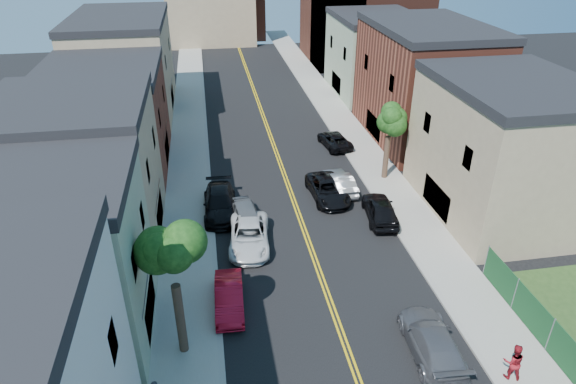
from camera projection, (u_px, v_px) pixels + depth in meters
name	position (u px, v px, depth m)	size (l,w,h in m)	color
sidewalk_left	(188.00, 142.00, 46.80)	(3.20, 100.00, 0.15)	gray
sidewalk_right	(350.00, 132.00, 49.11)	(3.20, 100.00, 0.15)	gray
curb_left	(207.00, 141.00, 47.05)	(0.30, 100.00, 0.15)	gray
curb_right	(333.00, 133.00, 48.85)	(0.30, 100.00, 0.15)	gray
bldg_left_palegrn	(43.00, 270.00, 23.19)	(9.00, 8.00, 8.50)	gray
bldg_left_tan_near	(80.00, 178.00, 30.83)	(9.00, 10.00, 9.00)	#998466
bldg_left_brick	(107.00, 122.00, 40.55)	(9.00, 12.00, 8.00)	brown
bldg_left_tan_far	(125.00, 68.00, 52.25)	(9.00, 16.00, 9.50)	#998466
bldg_right_tan	(504.00, 153.00, 34.06)	(9.00, 12.00, 9.00)	#998466
bldg_right_brick	(423.00, 86.00, 45.89)	(9.00, 14.00, 10.00)	brown
bldg_right_palegrn	(374.00, 57.00, 58.32)	(9.00, 12.00, 8.50)	gray
church	(358.00, 9.00, 70.20)	(16.20, 14.20, 22.60)	#4C2319
backdrop_left	(210.00, 6.00, 80.70)	(14.00, 8.00, 12.00)	#998466
backdrop_center	(234.00, 8.00, 85.22)	(10.00, 8.00, 10.00)	brown
fence_right	(570.00, 359.00, 22.56)	(0.04, 15.00, 1.90)	#143F1E
tree_left_mid	(170.00, 240.00, 21.24)	(5.20, 5.20, 9.29)	#39281C
tree_right_far	(391.00, 111.00, 37.74)	(4.40, 4.40, 8.03)	#39281C
red_sedan	(229.00, 297.00, 26.82)	(1.50, 4.30, 1.42)	#B40C20
white_pickup	(249.00, 236.00, 31.92)	(2.50, 5.41, 1.50)	silver
grey_car_left	(246.00, 216.00, 33.89)	(1.86, 4.62, 1.58)	slate
black_car_left	(220.00, 203.00, 35.41)	(2.28, 5.60, 1.63)	black
grey_car_right	(432.00, 342.00, 23.92)	(2.19, 5.38, 1.56)	#505157
black_car_right	(380.00, 209.00, 34.68)	(1.94, 4.82, 1.64)	black
silver_car_right	(340.00, 182.00, 38.39)	(1.56, 4.48, 1.47)	#93959A
dark_car_right_far	(334.00, 140.00, 45.84)	(2.13, 4.62, 1.28)	black
black_suv_lane	(328.00, 190.00, 37.35)	(2.43, 5.28, 1.47)	black
pedestrian_right	(513.00, 362.00, 22.44)	(0.93, 0.72, 1.91)	maroon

